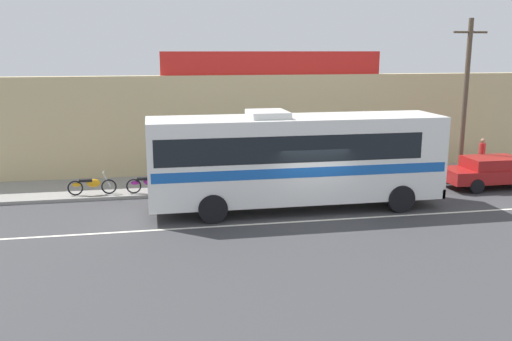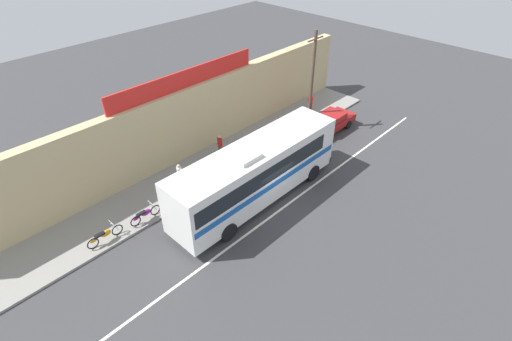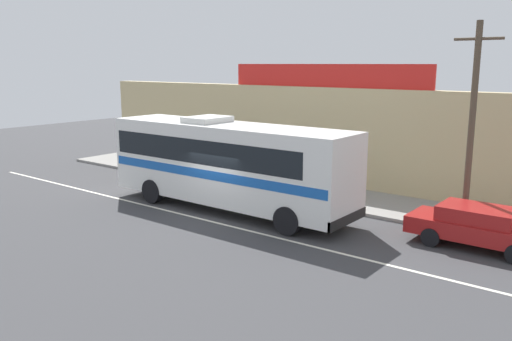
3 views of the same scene
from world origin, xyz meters
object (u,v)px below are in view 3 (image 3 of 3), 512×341
Objects in this scene: intercity_bus at (227,160)px; utility_pole at (472,125)px; pedestrian_far_left at (245,164)px; motorcycle_red at (157,164)px; motorcycle_green at (185,169)px; parked_car at (479,226)px; pedestrian_near_shop at (318,170)px.

utility_pole is (8.64, 2.87, 1.80)m from intercity_bus.
pedestrian_far_left is at bearing 174.24° from utility_pole.
pedestrian_far_left is (5.44, 0.91, 0.49)m from motorcycle_red.
motorcycle_green is at bearing 151.68° from intercity_bus.
utility_pole is at bearing 123.27° from parked_car.
parked_car is 2.73× the size of pedestrian_near_shop.
motorcycle_red is at bearing 158.42° from intercity_bus.
pedestrian_near_shop is at bearing 158.93° from parked_car.
motorcycle_green is (-14.96, 1.37, -0.17)m from parked_car.
pedestrian_near_shop reaches higher than motorcycle_red.
parked_car is at bearing -21.07° from pedestrian_near_shop.
motorcycle_green is (-14.11, 0.07, -3.30)m from utility_pole.
parked_car is 17.32m from motorcycle_red.
motorcycle_red is at bearing 176.95° from motorcycle_green.
intercity_bus reaches higher than pedestrian_far_left.
pedestrian_far_left is at bearing 120.17° from intercity_bus.
intercity_bus is 9.71m from parked_car.
motorcycle_green is 1.17× the size of pedestrian_far_left.
utility_pole reaches higher than parked_car.
pedestrian_near_shop is at bearing 13.87° from motorcycle_green.
motorcycle_red is (-16.40, 0.20, -3.30)m from utility_pole.
pedestrian_near_shop is at bearing 165.96° from utility_pole.
pedestrian_far_left reaches higher than motorcycle_green.
motorcycle_red is 1.24× the size of pedestrian_far_left.
pedestrian_near_shop is (6.95, 1.72, 0.53)m from motorcycle_green.
pedestrian_near_shop is at bearing 9.79° from motorcycle_red.
pedestrian_near_shop is at bearing 10.24° from pedestrian_far_left.
motorcycle_red is 9.39m from pedestrian_near_shop.
utility_pole is 3.88× the size of motorcycle_green.
pedestrian_near_shop is at bearing 72.38° from intercity_bus.
motorcycle_green is 3.36m from pedestrian_far_left.
utility_pole is 14.49m from motorcycle_green.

